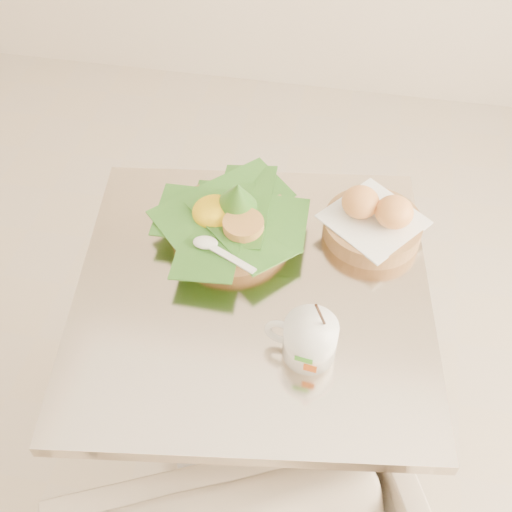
% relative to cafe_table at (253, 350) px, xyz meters
% --- Properties ---
extents(floor, '(3.60, 3.60, 0.00)m').
position_rel_cafe_table_xyz_m(floor, '(-0.09, 0.03, -0.53)').
color(floor, '#C4B39D').
rests_on(floor, ground).
extents(cafe_table, '(0.79, 0.79, 0.75)m').
position_rel_cafe_table_xyz_m(cafe_table, '(0.00, 0.00, 0.00)').
color(cafe_table, gray).
rests_on(cafe_table, floor).
extents(rice_basket, '(0.32, 0.32, 0.16)m').
position_rel_cafe_table_xyz_m(rice_basket, '(-0.07, 0.15, 0.26)').
color(rice_basket, '#A67347').
rests_on(rice_basket, cafe_table).
extents(bread_basket, '(0.25, 0.25, 0.11)m').
position_rel_cafe_table_xyz_m(bread_basket, '(0.22, 0.20, 0.26)').
color(bread_basket, '#A67347').
rests_on(bread_basket, cafe_table).
extents(coffee_mug, '(0.13, 0.10, 0.17)m').
position_rel_cafe_table_xyz_m(coffee_mug, '(0.13, -0.13, 0.27)').
color(coffee_mug, white).
rests_on(coffee_mug, cafe_table).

